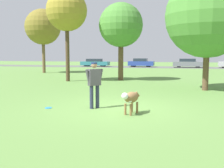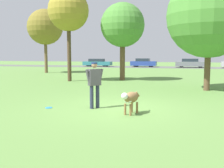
% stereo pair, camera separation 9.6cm
% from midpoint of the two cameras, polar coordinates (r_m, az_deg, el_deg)
% --- Properties ---
extents(ground_plane, '(120.00, 120.00, 0.00)m').
position_cam_midpoint_polar(ground_plane, '(9.15, 1.01, -5.31)').
color(ground_plane, '#608C42').
extents(far_road_strip, '(120.00, 6.00, 0.01)m').
position_cam_midpoint_polar(far_road_strip, '(40.11, 12.00, 3.58)').
color(far_road_strip, '#5B5B59').
rests_on(far_road_strip, ground_plane).
extents(person, '(0.54, 0.53, 1.60)m').
position_cam_midpoint_polar(person, '(9.03, -3.52, 0.58)').
color(person, '#2D334C').
rests_on(person, ground_plane).
extents(dog, '(0.54, 1.03, 0.72)m').
position_cam_midpoint_polar(dog, '(8.18, 4.40, -3.11)').
color(dog, olive).
rests_on(dog, ground_plane).
extents(frisbee, '(0.24, 0.24, 0.02)m').
position_cam_midpoint_polar(frisbee, '(9.46, -13.33, -5.04)').
color(frisbee, '#268CE5').
rests_on(frisbee, ground_plane).
extents(tree_near_right, '(4.33, 4.33, 6.01)m').
position_cam_midpoint_polar(tree_near_right, '(14.61, 20.63, 13.80)').
color(tree_near_right, brown).
rests_on(tree_near_right, ground_plane).
extents(tree_mid_center, '(3.17, 3.17, 5.57)m').
position_cam_midpoint_polar(tree_mid_center, '(19.23, 2.46, 12.63)').
color(tree_mid_center, brown).
rests_on(tree_mid_center, ground_plane).
extents(tree_near_left, '(2.82, 2.82, 6.30)m').
position_cam_midpoint_polar(tree_near_left, '(18.96, -9.32, 15.37)').
color(tree_near_left, '#4C3826').
rests_on(tree_near_left, ground_plane).
extents(tree_far_left, '(3.62, 3.62, 6.50)m').
position_cam_midpoint_polar(tree_far_left, '(28.22, -14.26, 11.90)').
color(tree_far_left, brown).
rests_on(tree_far_left, ground_plane).
extents(parked_car_teal, '(4.54, 1.69, 1.24)m').
position_cam_midpoint_polar(parked_car_teal, '(42.31, -3.15, 4.67)').
color(parked_car_teal, teal).
rests_on(parked_car_teal, ground_plane).
extents(parked_car_blue, '(3.91, 1.83, 1.32)m').
position_cam_midpoint_polar(parked_car_blue, '(40.81, 6.92, 4.62)').
color(parked_car_blue, '#284293').
rests_on(parked_car_blue, ground_plane).
extents(parked_car_grey, '(4.38, 1.80, 1.30)m').
position_cam_midpoint_polar(parked_car_grey, '(40.04, 16.81, 4.36)').
color(parked_car_grey, slate).
rests_on(parked_car_grey, ground_plane).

